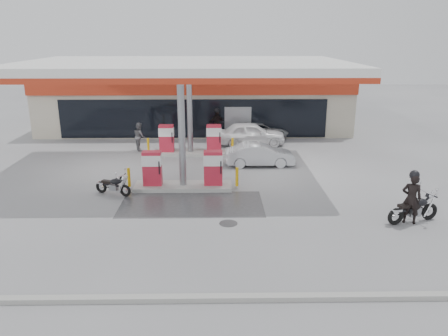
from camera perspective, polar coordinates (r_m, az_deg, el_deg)
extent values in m
plane|color=gray|center=(18.59, -5.78, -4.71)|extent=(90.00, 90.00, 0.00)
cube|color=#4C4C4F|center=(18.55, -4.24, -4.71)|extent=(6.00, 3.00, 0.00)
cylinder|color=#38383A|center=(16.68, 0.58, -7.24)|extent=(0.70, 0.70, 0.01)
cube|color=gray|center=(12.36, -8.49, -16.53)|extent=(28.00, 0.25, 0.15)
cube|color=#BCB19D|center=(33.59, -3.68, 8.72)|extent=(22.00, 8.00, 4.00)
cube|color=black|center=(29.72, -4.01, 6.44)|extent=(18.00, 0.10, 2.60)
cube|color=#AC2C15|center=(29.33, -4.10, 10.45)|extent=(22.00, 0.25, 1.00)
cube|color=navy|center=(29.74, 9.72, 10.35)|extent=(3.50, 0.12, 0.80)
cube|color=gray|center=(29.73, 1.82, 5.89)|extent=(1.80, 0.14, 2.20)
cube|color=silver|center=(22.30, -5.14, 12.98)|extent=(16.00, 10.00, 0.60)
cube|color=#AC2C15|center=(17.40, -6.28, 11.20)|extent=(16.00, 0.12, 0.24)
cube|color=#AC2C15|center=(27.25, -4.39, 13.36)|extent=(16.00, 0.12, 0.24)
cylinder|color=gray|center=(19.73, -5.54, 4.47)|extent=(0.32, 0.32, 5.00)
cylinder|color=gray|center=(25.60, -4.51, 7.41)|extent=(0.32, 0.32, 5.00)
cube|color=#9E9E99|center=(20.42, -5.34, -2.39)|extent=(4.50, 1.30, 0.18)
cube|color=#AF1D30|center=(20.30, -9.35, -0.03)|extent=(0.85, 0.48, 1.60)
cube|color=#AF1D30|center=(20.08, -1.42, 0.01)|extent=(0.85, 0.48, 1.60)
cube|color=silver|center=(20.19, -9.40, 1.06)|extent=(0.88, 0.52, 0.50)
cube|color=silver|center=(19.97, -1.43, 1.11)|extent=(0.88, 0.52, 0.50)
cylinder|color=#D09C0B|center=(20.62, -12.32, -1.21)|extent=(0.14, 0.14, 0.90)
cylinder|color=#D09C0B|center=(20.24, 1.70, -1.16)|extent=(0.14, 0.14, 0.90)
cube|color=#9E9E99|center=(26.14, -4.38, 2.00)|extent=(4.50, 1.30, 0.18)
cube|color=#AF1D30|center=(26.05, -7.51, 3.87)|extent=(0.85, 0.48, 1.60)
cube|color=#AF1D30|center=(25.88, -1.33, 3.92)|extent=(0.85, 0.48, 1.60)
cube|color=silver|center=(25.96, -7.55, 4.73)|extent=(0.88, 0.52, 0.50)
cube|color=silver|center=(25.79, -1.33, 4.79)|extent=(0.88, 0.52, 0.50)
cylinder|color=#D09C0B|center=(26.30, -9.86, 2.90)|extent=(0.14, 0.14, 0.90)
cylinder|color=#D09C0B|center=(26.00, 1.11, 2.99)|extent=(0.14, 0.14, 0.90)
torus|color=black|center=(18.64, 25.25, -5.17)|extent=(0.69, 0.35, 0.68)
torus|color=black|center=(17.65, 21.50, -5.91)|extent=(0.69, 0.35, 0.68)
cube|color=gray|center=(18.13, 23.57, -5.25)|extent=(0.51, 0.39, 0.34)
cube|color=black|center=(17.99, 23.20, -4.99)|extent=(1.01, 0.40, 0.09)
ellipsoid|color=black|center=(18.12, 24.11, -4.11)|extent=(0.71, 0.53, 0.32)
cube|color=black|center=(17.78, 22.71, -4.56)|extent=(0.67, 0.44, 0.11)
cylinder|color=silver|center=(18.23, 25.04, -2.97)|extent=(0.29, 0.83, 0.04)
sphere|color=silver|center=(18.36, 25.30, -3.31)|extent=(0.20, 0.20, 0.20)
cylinder|color=silver|center=(17.93, 21.83, -5.67)|extent=(1.00, 0.38, 0.09)
imported|color=black|center=(17.81, 23.27, -3.70)|extent=(0.82, 0.64, 1.96)
torus|color=black|center=(19.74, -12.78, -2.89)|extent=(0.56, 0.32, 0.55)
torus|color=black|center=(20.45, -15.74, -2.41)|extent=(0.56, 0.32, 0.55)
cube|color=gray|center=(20.04, -14.22, -2.46)|extent=(0.42, 0.34, 0.27)
cube|color=black|center=(20.09, -14.56, -2.17)|extent=(0.80, 0.39, 0.07)
ellipsoid|color=black|center=(19.87, -13.95, -1.72)|extent=(0.58, 0.46, 0.26)
cube|color=black|center=(20.15, -15.01, -1.71)|extent=(0.55, 0.39, 0.09)
cylinder|color=silver|center=(19.64, -13.35, -1.06)|extent=(0.29, 0.66, 0.03)
sphere|color=silver|center=(19.61, -13.06, -1.40)|extent=(0.16, 0.16, 0.16)
cylinder|color=silver|center=(20.43, -15.05, -2.43)|extent=(0.79, 0.38, 0.07)
imported|color=white|center=(28.16, 3.52, 4.49)|extent=(4.46, 2.01, 1.49)
imported|color=#535357|center=(27.29, -10.96, 4.07)|extent=(0.92, 1.02, 1.74)
imported|color=#B4B8BD|center=(23.75, 4.68, 1.75)|extent=(3.75, 1.39, 1.22)
imported|color=#4D111F|center=(32.41, -11.80, 5.47)|extent=(3.97, 2.36, 1.08)
imported|color=gray|center=(30.01, 4.67, 4.89)|extent=(4.34, 2.80, 1.11)
imported|color=black|center=(29.58, -0.93, 5.68)|extent=(1.29, 0.91, 2.04)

